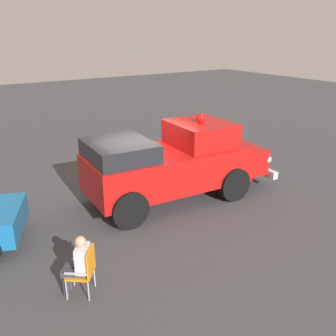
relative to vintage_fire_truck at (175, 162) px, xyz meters
The scene contains 6 objects.
ground_plane 1.49m from the vintage_fire_truck, 142.25° to the left, with size 60.00×60.00×0.00m, color #424244.
vintage_fire_truck is the anchor object (origin of this frame).
lawn_chair_near_truck 4.93m from the vintage_fire_truck, 145.21° to the right, with size 0.69×0.69×1.02m.
lawn_chair_by_car 4.37m from the vintage_fire_truck, 33.21° to the left, with size 0.68×0.68×1.02m.
spectator_seated 4.96m from the vintage_fire_truck, 146.67° to the right, with size 0.65×0.62×1.29m.
traffic_cone 4.38m from the vintage_fire_truck, 81.52° to the left, with size 0.40×0.40×0.64m.
Camera 1 is at (-5.38, -9.43, 4.97)m, focal length 40.21 mm.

